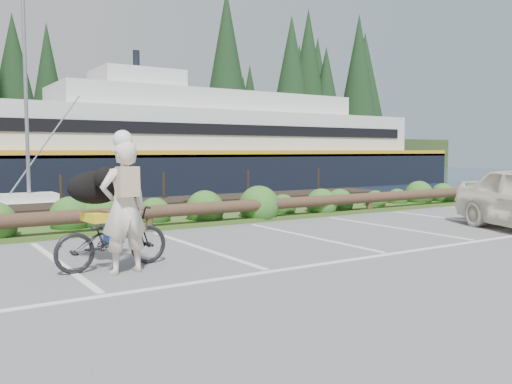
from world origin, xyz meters
TOP-DOWN VIEW (x-y plane):
  - ground at (0.00, 0.00)m, footprint 72.00×72.00m
  - vegetation_strip at (0.00, 5.30)m, footprint 34.00×1.60m
  - log_rail at (0.00, 4.60)m, footprint 32.00×0.30m
  - bicycle at (-1.98, 1.16)m, footprint 1.92×0.84m
  - cyclist at (-1.93, 0.73)m, footprint 0.78×0.55m
  - dog at (-2.04, 1.76)m, footprint 0.56×1.00m

SIDE VIEW (x-z plane):
  - ground at x=0.00m, z-range 0.00..0.00m
  - log_rail at x=0.00m, z-range -0.30..0.30m
  - vegetation_strip at x=0.00m, z-range 0.00..0.10m
  - bicycle at x=-1.98m, z-range 0.00..0.98m
  - cyclist at x=-1.93m, z-range 0.00..2.01m
  - dog at x=-2.04m, z-range 0.98..1.53m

